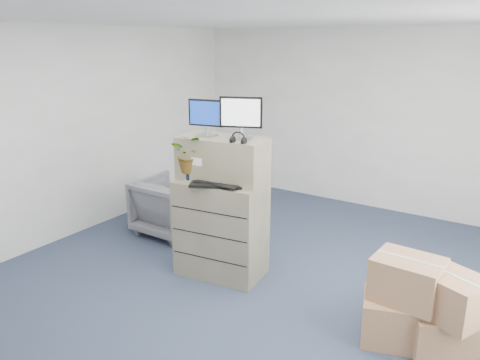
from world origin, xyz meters
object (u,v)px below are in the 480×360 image
at_px(monitor_left, 206,116).
at_px(office_chair, 170,203).
at_px(filing_cabinet_lower, 221,228).
at_px(keyboard, 217,184).
at_px(monitor_right, 241,116).
at_px(potted_plant, 191,159).
at_px(water_bottle, 229,168).

distance_m(monitor_left, office_chair, 1.85).
distance_m(filing_cabinet_lower, keyboard, 0.60).
relative_size(monitor_left, monitor_right, 0.90).
distance_m(monitor_right, keyboard, 0.77).
bearing_deg(potted_plant, filing_cabinet_lower, 26.04).
xyz_separation_m(filing_cabinet_lower, monitor_right, (0.21, 0.08, 1.28)).
xyz_separation_m(water_bottle, potted_plant, (-0.35, -0.22, 0.10)).
bearing_deg(water_bottle, potted_plant, -147.38).
xyz_separation_m(monitor_left, keyboard, (0.26, -0.17, -0.69)).
bearing_deg(filing_cabinet_lower, monitor_left, 170.18).
bearing_deg(monitor_left, office_chair, 141.00).
distance_m(keyboard, office_chair, 1.69).
xyz_separation_m(monitor_right, potted_plant, (-0.51, -0.22, -0.49)).
height_order(monitor_left, office_chair, monitor_left).
bearing_deg(filing_cabinet_lower, monitor_right, 12.48).
bearing_deg(potted_plant, keyboard, -2.73).
distance_m(monitor_left, keyboard, 0.75).
bearing_deg(keyboard, monitor_right, 31.95).
height_order(filing_cabinet_lower, monitor_right, monitor_right).
bearing_deg(monitor_right, water_bottle, 157.58).
bearing_deg(monitor_left, filing_cabinet_lower, -13.63).
relative_size(monitor_right, office_chair, 0.52).
bearing_deg(monitor_left, keyboard, -44.32).
bearing_deg(office_chair, monitor_left, 152.42).
height_order(filing_cabinet_lower, water_bottle, water_bottle).
relative_size(keyboard, water_bottle, 2.09).
xyz_separation_m(filing_cabinet_lower, office_chair, (-1.28, 0.58, -0.13)).
relative_size(water_bottle, potted_plant, 0.54).
relative_size(monitor_right, potted_plant, 0.88).
bearing_deg(filing_cabinet_lower, keyboard, -74.97).
height_order(keyboard, water_bottle, water_bottle).
bearing_deg(monitor_right, monitor_left, 168.21).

